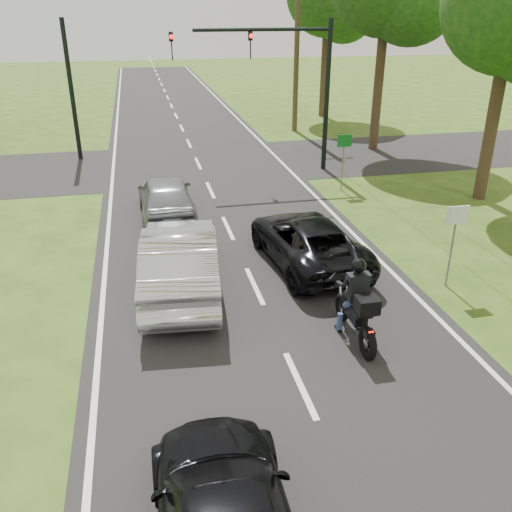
% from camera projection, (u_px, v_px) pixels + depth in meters
% --- Properties ---
extents(ground, '(140.00, 140.00, 0.00)m').
position_uv_depth(ground, '(300.00, 385.00, 10.03)').
color(ground, '#2E4C15').
rests_on(ground, ground).
extents(road, '(8.00, 100.00, 0.01)m').
position_uv_depth(road, '(218.00, 207.00, 18.91)').
color(road, black).
rests_on(road, ground).
extents(cross_road, '(60.00, 7.00, 0.01)m').
position_uv_depth(cross_road, '(198.00, 164.00, 24.23)').
color(cross_road, black).
rests_on(cross_road, ground).
extents(motorcycle_rider, '(0.61, 2.14, 1.84)m').
position_uv_depth(motorcycle_rider, '(357.00, 309.00, 11.12)').
color(motorcycle_rider, black).
rests_on(motorcycle_rider, ground).
extents(dark_suv, '(2.55, 4.83, 1.30)m').
position_uv_depth(dark_suv, '(307.00, 240.00, 14.57)').
color(dark_suv, black).
rests_on(dark_suv, road).
extents(silver_sedan, '(2.18, 5.11, 1.64)m').
position_uv_depth(silver_sedan, '(180.00, 259.00, 13.05)').
color(silver_sedan, silver).
rests_on(silver_sedan, road).
extents(silver_suv, '(1.79, 4.30, 1.46)m').
position_uv_depth(silver_suv, '(166.00, 197.00, 17.64)').
color(silver_suv, gray).
rests_on(silver_suv, road).
extents(traffic_signal, '(6.38, 0.44, 6.00)m').
position_uv_depth(traffic_signal, '(284.00, 69.00, 21.37)').
color(traffic_signal, black).
rests_on(traffic_signal, ground).
extents(signal_pole_far, '(0.20, 0.20, 6.00)m').
position_uv_depth(signal_pole_far, '(72.00, 92.00, 23.75)').
color(signal_pole_far, black).
rests_on(signal_pole_far, ground).
extents(utility_pole_far, '(1.60, 0.28, 10.00)m').
position_uv_depth(utility_pole_far, '(297.00, 34.00, 28.64)').
color(utility_pole_far, brown).
rests_on(utility_pole_far, ground).
extents(sign_white, '(0.55, 0.07, 2.12)m').
position_uv_depth(sign_white, '(456.00, 227.00, 12.92)').
color(sign_white, slate).
rests_on(sign_white, ground).
extents(sign_green, '(0.55, 0.07, 2.12)m').
position_uv_depth(sign_green, '(344.00, 149.00, 20.06)').
color(sign_green, slate).
rests_on(sign_green, ground).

